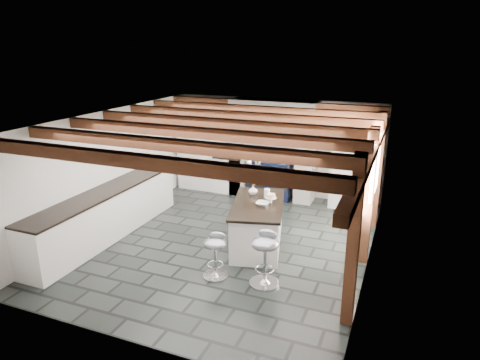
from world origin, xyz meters
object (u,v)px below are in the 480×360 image
at_px(bar_stool_far, 215,250).
at_px(range_cooker, 272,178).
at_px(bar_stool_near, 265,252).
at_px(kitchen_island, 258,224).

bearing_deg(bar_stool_far, range_cooker, 77.66).
bearing_deg(bar_stool_near, bar_stool_far, -173.14).
height_order(range_cooker, bar_stool_near, range_cooker).
relative_size(range_cooker, kitchen_island, 0.54).
bearing_deg(range_cooker, bar_stool_near, -73.60).
bearing_deg(kitchen_island, bar_stool_far, -115.54).
relative_size(kitchen_island, bar_stool_near, 2.12).
xyz_separation_m(range_cooker, bar_stool_far, (0.33, -3.87, -0.01)).
relative_size(bar_stool_near, bar_stool_far, 1.18).
height_order(kitchen_island, bar_stool_far, kitchen_island).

